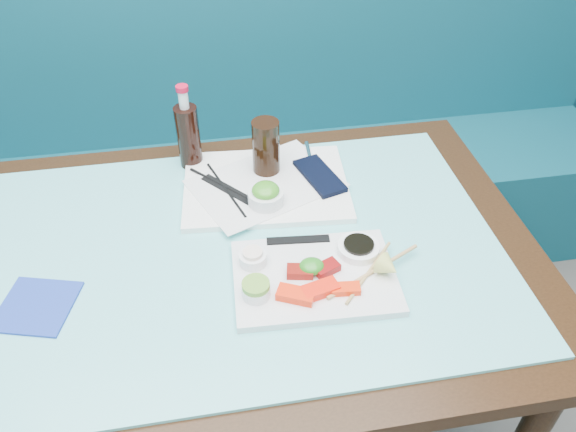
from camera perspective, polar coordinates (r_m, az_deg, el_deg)
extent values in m
cube|color=#0E4C5A|center=(2.16, -7.34, 0.41)|extent=(3.00, 0.55, 0.45)
cube|color=#0E4C5A|center=(2.09, -8.93, 14.34)|extent=(3.00, 0.12, 0.95)
cube|color=black|center=(1.25, -6.68, -4.54)|extent=(1.40, 0.90, 0.04)
cylinder|color=black|center=(1.88, -26.00, -6.51)|extent=(0.06, 0.06, 0.71)
cylinder|color=black|center=(1.88, 12.36, -2.29)|extent=(0.06, 0.06, 0.71)
cube|color=#66CBCC|center=(1.23, -6.77, -3.76)|extent=(1.22, 0.76, 0.01)
cube|color=silver|center=(1.16, 2.72, -6.23)|extent=(0.34, 0.25, 0.02)
cube|color=#FF2A0A|center=(1.10, 0.78, -8.01)|extent=(0.08, 0.06, 0.02)
cube|color=#FF1F0A|center=(1.11, 3.28, -7.47)|extent=(0.08, 0.05, 0.02)
cube|color=#FF2F0A|center=(1.12, 5.85, -7.37)|extent=(0.06, 0.03, 0.01)
cube|color=maroon|center=(1.15, 1.22, -5.66)|extent=(0.06, 0.04, 0.02)
cube|color=maroon|center=(1.15, 3.92, -5.32)|extent=(0.06, 0.05, 0.02)
ellipsoid|color=#267B1C|center=(1.15, 2.41, -5.13)|extent=(0.06, 0.06, 0.03)
cylinder|color=white|center=(1.11, -3.26, -7.63)|extent=(0.08, 0.08, 0.02)
cylinder|color=#679E33|center=(1.09, -3.30, -7.02)|extent=(0.07, 0.07, 0.01)
cylinder|color=white|center=(1.17, -3.58, -4.33)|extent=(0.07, 0.07, 0.02)
cylinder|color=#F7DFCB|center=(1.16, -3.62, -3.76)|extent=(0.05, 0.05, 0.01)
cylinder|color=white|center=(1.20, 7.17, -3.28)|extent=(0.12, 0.12, 0.02)
cylinder|color=black|center=(1.19, 7.21, -2.87)|extent=(0.08, 0.08, 0.01)
cone|color=#D7DD68|center=(1.15, 10.21, -5.18)|extent=(0.06, 0.06, 0.05)
cube|color=black|center=(1.22, 1.04, -2.43)|extent=(0.14, 0.03, 0.00)
cylinder|color=tan|center=(1.16, 8.22, -5.63)|extent=(0.14, 0.15, 0.01)
cylinder|color=tan|center=(1.17, 8.70, -5.53)|extent=(0.22, 0.12, 0.01)
cube|color=white|center=(1.39, -2.27, 3.07)|extent=(0.42, 0.33, 0.01)
cube|color=silver|center=(1.38, -2.27, 3.35)|extent=(0.41, 0.35, 0.00)
cylinder|color=white|center=(1.31, -2.26, 1.90)|extent=(0.09, 0.09, 0.03)
ellipsoid|color=#3C9021|center=(1.30, -2.29, 2.63)|extent=(0.07, 0.07, 0.03)
cylinder|color=black|center=(1.39, -2.26, 7.02)|extent=(0.07, 0.07, 0.14)
cube|color=black|center=(1.40, 3.22, 4.09)|extent=(0.11, 0.17, 0.01)
cylinder|color=silver|center=(1.48, 2.12, 6.45)|extent=(0.02, 0.09, 0.01)
cylinder|color=black|center=(1.37, -6.33, 2.72)|extent=(0.08, 0.22, 0.01)
cylinder|color=black|center=(1.37, -6.00, 2.77)|extent=(0.18, 0.20, 0.01)
cube|color=black|center=(1.37, -6.16, 2.71)|extent=(0.12, 0.14, 0.00)
cylinder|color=black|center=(1.45, -10.07, 7.91)|extent=(0.06, 0.06, 0.17)
cylinder|color=white|center=(1.40, -10.58, 11.57)|extent=(0.03, 0.03, 0.05)
cylinder|color=red|center=(1.38, -10.73, 12.62)|extent=(0.04, 0.04, 0.01)
cube|color=#1B3699|center=(1.22, -24.17, -8.35)|extent=(0.17, 0.17, 0.01)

